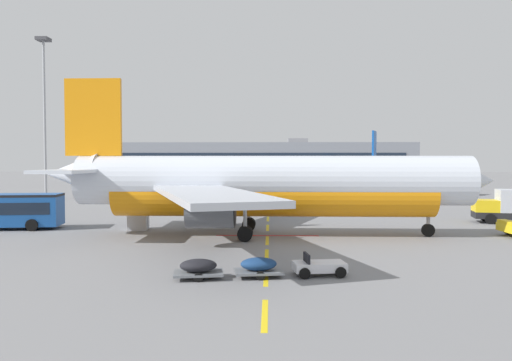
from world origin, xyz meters
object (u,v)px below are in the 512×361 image
airliner_foreground (265,185)px  uld_cargo_container (138,220)px  apron_light_mast_near (44,99)px  airliner_mid_left (364,172)px  baggage_train (259,267)px

airliner_foreground → uld_cargo_container: bearing=164.1°
airliner_foreground → apron_light_mast_near: (-33.44, 35.22, 11.13)m
airliner_foreground → uld_cargo_container: airliner_foreground is taller
airliner_foreground → uld_cargo_container: size_ratio=20.05×
uld_cargo_container → airliner_mid_left: bearing=58.9°
airliner_mid_left → uld_cargo_container: airliner_mid_left is taller
airliner_foreground → airliner_mid_left: airliner_foreground is taller
airliner_mid_left → apron_light_mast_near: (-50.39, -13.76, 11.28)m
airliner_foreground → airliner_mid_left: 51.84m
airliner_foreground → airliner_mid_left: bearing=70.9°
airliner_mid_left → uld_cargo_container: (-27.70, -45.93, -3.00)m
baggage_train → uld_cargo_container: 19.73m
airliner_foreground → baggage_train: (-0.17, -13.59, -3.42)m
airliner_mid_left → apron_light_mast_near: size_ratio=1.35×
airliner_mid_left → uld_cargo_container: size_ratio=18.91×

